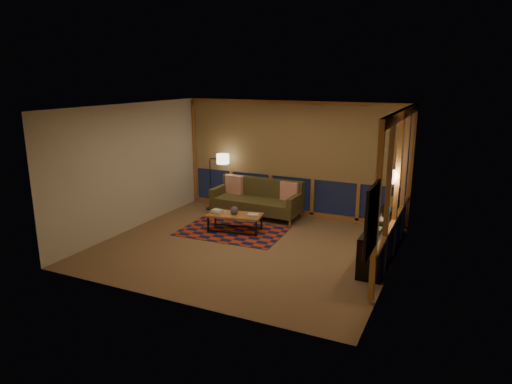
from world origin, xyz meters
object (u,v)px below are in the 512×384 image
at_px(sofa, 256,199).
at_px(coffee_table, 235,223).
at_px(bookshelf, 384,236).
at_px(floor_lamp, 210,182).

bearing_deg(sofa, coffee_table, -86.69).
height_order(coffee_table, bookshelf, bookshelf).
bearing_deg(floor_lamp, sofa, -23.19).
distance_m(coffee_table, bookshelf, 3.11).
relative_size(sofa, coffee_table, 1.81).
bearing_deg(coffee_table, floor_lamp, 127.02).
xyz_separation_m(sofa, bookshelf, (3.15, -1.11, -0.08)).
xyz_separation_m(floor_lamp, bookshelf, (4.45, -1.19, -0.35)).
xyz_separation_m(coffee_table, bookshelf, (3.10, 0.08, 0.16)).
distance_m(floor_lamp, bookshelf, 4.62).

